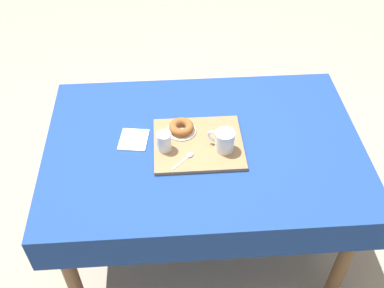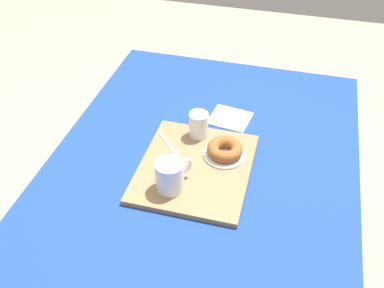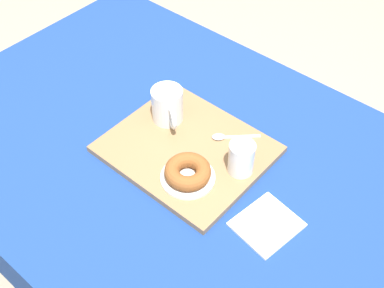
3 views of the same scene
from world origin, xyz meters
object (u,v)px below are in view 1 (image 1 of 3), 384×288
object	(u,v)px
tea_mug_left	(224,141)
serving_tray	(198,144)
dining_table	(204,157)
sugar_donut_left	(181,127)
teaspoon_near	(188,157)
paper_napkin	(134,140)
donut_plate_left	(181,131)
water_glass_near	(164,142)

from	to	relation	value
tea_mug_left	serving_tray	bearing A→B (deg)	-23.14
dining_table	sugar_donut_left	distance (m)	0.17
teaspoon_near	paper_napkin	size ratio (longest dim) A/B	0.75
serving_tray	paper_napkin	size ratio (longest dim) A/B	2.85
dining_table	tea_mug_left	bearing A→B (deg)	143.85
donut_plate_left	water_glass_near	bearing A→B (deg)	53.01
tea_mug_left	water_glass_near	xyz separation A→B (m)	(0.25, -0.02, -0.01)
sugar_donut_left	paper_napkin	size ratio (longest dim) A/B	0.82
serving_tray	sugar_donut_left	distance (m)	0.11
serving_tray	tea_mug_left	xyz separation A→B (m)	(-0.11, 0.05, 0.05)
serving_tray	paper_napkin	world-z (taller)	serving_tray
dining_table	paper_napkin	world-z (taller)	paper_napkin
serving_tray	water_glass_near	xyz separation A→B (m)	(0.15, 0.03, 0.05)
serving_tray	teaspoon_near	size ratio (longest dim) A/B	3.81
donut_plate_left	teaspoon_near	size ratio (longest dim) A/B	1.29
water_glass_near	teaspoon_near	world-z (taller)	water_glass_near
tea_mug_left	sugar_donut_left	distance (m)	0.21
dining_table	serving_tray	bearing A→B (deg)	26.46
sugar_donut_left	teaspoon_near	xyz separation A→B (m)	(-0.02, 0.16, -0.02)
serving_tray	teaspoon_near	distance (m)	0.10
paper_napkin	sugar_donut_left	bearing A→B (deg)	-173.57
teaspoon_near	tea_mug_left	bearing A→B (deg)	-29.45
water_glass_near	teaspoon_near	size ratio (longest dim) A/B	0.84
sugar_donut_left	tea_mug_left	bearing A→B (deg)	145.26
water_glass_near	sugar_donut_left	size ratio (longest dim) A/B	0.76
dining_table	teaspoon_near	size ratio (longest dim) A/B	13.76
tea_mug_left	teaspoon_near	distance (m)	0.17
water_glass_near	sugar_donut_left	bearing A→B (deg)	-126.99
paper_napkin	water_glass_near	bearing A→B (deg)	149.58
teaspoon_near	water_glass_near	bearing A→B (deg)	104.35
dining_table	teaspoon_near	world-z (taller)	teaspoon_near
donut_plate_left	paper_napkin	bearing A→B (deg)	6.43
dining_table	teaspoon_near	bearing A→B (deg)	51.86
serving_tray	water_glass_near	world-z (taller)	water_glass_near
donut_plate_left	teaspoon_near	xyz separation A→B (m)	(-0.02, 0.16, 0.00)
water_glass_near	sugar_donut_left	world-z (taller)	water_glass_near
sugar_donut_left	dining_table	bearing A→B (deg)	146.49
tea_mug_left	sugar_donut_left	world-z (taller)	tea_mug_left
dining_table	water_glass_near	size ratio (longest dim) A/B	16.36
water_glass_near	teaspoon_near	xyz separation A→B (m)	(-0.10, 0.06, -0.03)
donut_plate_left	serving_tray	bearing A→B (deg)	132.28
serving_tray	sugar_donut_left	world-z (taller)	sugar_donut_left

